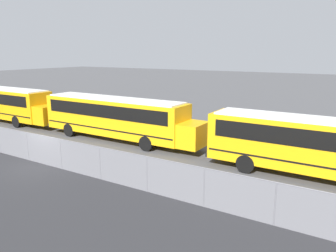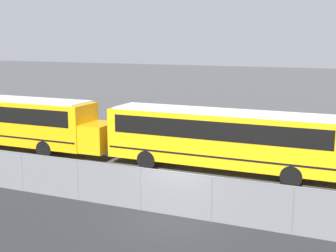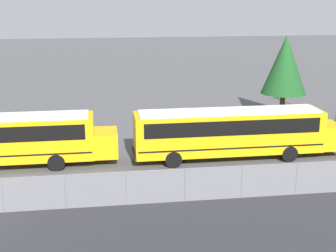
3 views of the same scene
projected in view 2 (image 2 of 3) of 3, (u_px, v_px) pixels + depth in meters
ground_plane at (175, 216)px, 18.71m from camera, size 200.00×200.00×0.00m
fence at (175, 193)px, 18.53m from camera, size 113.32×0.07×1.84m
school_bus_2 at (9, 119)px, 29.64m from camera, size 13.92×2.45×3.30m
school_bus_3 at (227, 136)px, 24.26m from camera, size 13.92×2.45×3.30m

